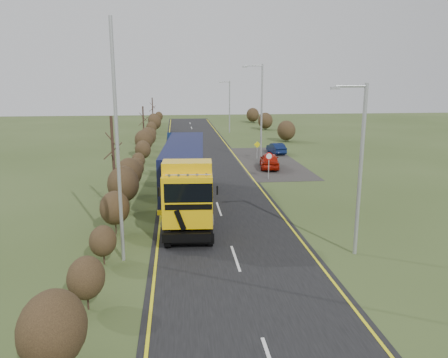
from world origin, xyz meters
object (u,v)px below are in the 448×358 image
Objects in this scene: lorry at (185,172)px; car_blue_sedan at (276,148)px; streetlight_near at (359,164)px; speed_sign at (269,161)px; car_red_hatchback at (269,161)px.

lorry is 4.13× the size of car_blue_sedan.
streetlight_near is (-2.79, -28.68, 3.81)m from car_blue_sedan.
lorry is 10.44m from speed_sign.
lorry is 1.88× the size of streetlight_near.
streetlight_near is at bearing 78.84° from car_blue_sedan.
car_red_hatchback is (8.12, 12.03, -1.64)m from lorry.
streetlight_near reaches higher than car_blue_sedan.
car_red_hatchback is 20.94m from streetlight_near.
car_red_hatchback is at bearing 67.22° from car_blue_sedan.
car_blue_sedan is at bearing 65.66° from lorry.
speed_sign is (7.11, 7.61, -0.79)m from lorry.
car_red_hatchback is at bearing 59.48° from lorry.
speed_sign is at bearing 68.69° from car_blue_sedan.
speed_sign is (-0.72, 16.19, -2.83)m from streetlight_near.
car_red_hatchback is 1.17× the size of car_blue_sedan.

